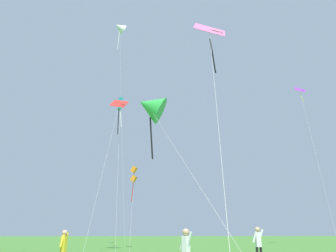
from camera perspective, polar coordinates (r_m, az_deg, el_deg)
kite_red_high at (r=33.37m, az=-8.15°, el=2.39°), size 2.17×7.78×14.01m
kite_orange_box at (r=38.91m, az=-5.63°, el=-8.01°), size 0.81×11.91×8.63m
kite_green_small at (r=21.64m, az=-2.90°, el=3.19°), size 4.31×11.12×10.12m
kite_white_distant at (r=51.44m, az=-7.93°, el=15.68°), size 3.34×7.73×30.20m
kite_teal_box at (r=38.75m, az=-7.83°, el=3.43°), size 1.33×9.77×15.92m
kite_purple_streamer at (r=54.99m, az=20.99°, el=4.67°), size 3.76×11.01×22.59m
kite_pink_low at (r=16.94m, az=6.98°, el=14.16°), size 1.92×7.59×11.37m
person_near_tree at (r=11.51m, az=2.96°, el=-19.65°), size 0.41×0.44×1.62m
person_in_blue_jacket at (r=17.48m, az=14.60°, el=-18.02°), size 0.57×0.24×1.77m
person_far_back at (r=14.59m, az=-16.75°, el=-18.51°), size 0.25×0.51×1.60m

